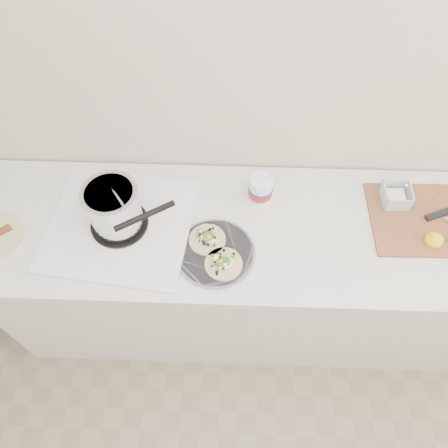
{
  "coord_description": "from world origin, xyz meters",
  "views": [
    {
      "loc": [
        -0.15,
        0.45,
        2.38
      ],
      "look_at": [
        -0.19,
        1.39,
        0.96
      ],
      "focal_mm": 35.0,
      "sensor_mm": 36.0,
      "label": 1
    }
  ],
  "objects_px": {
    "tub": "(261,188)",
    "cutboard": "(431,215)",
    "stove": "(116,214)",
    "taco_plate": "(215,251)"
  },
  "relations": [
    {
      "from": "tub",
      "to": "cutboard",
      "type": "bearing_deg",
      "value": -6.28
    },
    {
      "from": "tub",
      "to": "cutboard",
      "type": "height_order",
      "value": "tub"
    },
    {
      "from": "taco_plate",
      "to": "cutboard",
      "type": "relative_size",
      "value": 0.6
    },
    {
      "from": "tub",
      "to": "taco_plate",
      "type": "bearing_deg",
      "value": -122.54
    },
    {
      "from": "stove",
      "to": "tub",
      "type": "height_order",
      "value": "stove"
    },
    {
      "from": "tub",
      "to": "cutboard",
      "type": "xyz_separation_m",
      "value": [
        0.69,
        -0.08,
        -0.05
      ]
    },
    {
      "from": "taco_plate",
      "to": "cutboard",
      "type": "height_order",
      "value": "cutboard"
    },
    {
      "from": "tub",
      "to": "cutboard",
      "type": "distance_m",
      "value": 0.7
    },
    {
      "from": "stove",
      "to": "taco_plate",
      "type": "relative_size",
      "value": 2.01
    },
    {
      "from": "taco_plate",
      "to": "tub",
      "type": "height_order",
      "value": "tub"
    }
  ]
}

